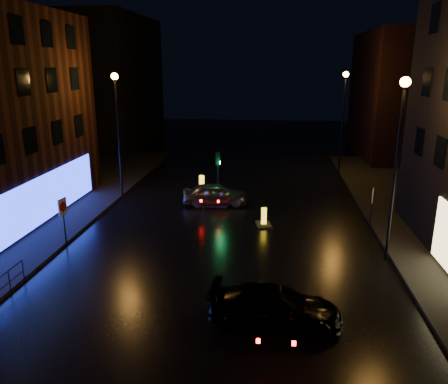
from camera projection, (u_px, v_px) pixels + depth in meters
The scene contains 13 objects.
ground at pixel (203, 319), 15.78m from camera, with size 120.00×120.00×0.00m, color black.
building_far_left at pixel (110, 82), 48.92m from camera, with size 8.00×16.00×14.00m, color black.
building_far_right at pixel (403, 95), 43.05m from camera, with size 8.00×14.00×12.00m, color black.
street_lamp_lfar at pixel (117, 117), 28.41m from camera, with size 0.44×0.44×8.37m.
street_lamp_rnear at pixel (399, 143), 19.12m from camera, with size 0.44×0.44×8.37m.
street_lamp_rfar at pixel (343, 108), 34.39m from camera, with size 0.44×0.44×8.37m.
traffic_signal at pixel (218, 195), 29.12m from camera, with size 1.40×2.40×3.45m.
silver_hatchback at pixel (215, 194), 28.57m from camera, with size 1.68×4.18×1.42m, color #98999F.
dark_sedan at pixel (275, 306), 15.33m from camera, with size 1.89×4.65×1.35m, color black.
bollard_near at pixel (264, 222), 24.95m from camera, with size 1.03×1.34×1.05m.
bollard_far at pixel (202, 188), 31.81m from camera, with size 1.29×1.55×1.16m.
road_sign_left at pixel (63, 211), 21.54m from camera, with size 0.16×0.62×2.54m.
road_sign_right at pixel (372, 199), 24.12m from camera, with size 0.19×0.55×2.30m.
Camera 1 is at (2.27, -13.70, 8.83)m, focal length 35.00 mm.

